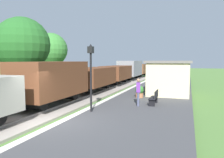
{
  "coord_description": "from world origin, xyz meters",
  "views": [
    {
      "loc": [
        5.9,
        -8.48,
        3.07
      ],
      "look_at": [
        0.99,
        5.37,
        1.79
      ],
      "focal_mm": 34.71,
      "sensor_mm": 36.0,
      "label": 1
    }
  ],
  "objects_px": {
    "potted_planter": "(139,91)",
    "tree_trackside_mid": "(22,45)",
    "lamp_post_near": "(91,65)",
    "person_waiting": "(138,91)",
    "tree_trackside_far": "(51,50)",
    "freight_train": "(106,75)",
    "station_hut": "(170,77)",
    "bench_near_hut": "(154,97)"
  },
  "relations": [
    {
      "from": "tree_trackside_mid",
      "to": "tree_trackside_far",
      "type": "distance_m",
      "value": 8.86
    },
    {
      "from": "station_hut",
      "to": "tree_trackside_mid",
      "type": "relative_size",
      "value": 0.9
    },
    {
      "from": "lamp_post_near",
      "to": "tree_trackside_far",
      "type": "relative_size",
      "value": 0.58
    },
    {
      "from": "freight_train",
      "to": "person_waiting",
      "type": "bearing_deg",
      "value": -57.92
    },
    {
      "from": "freight_train",
      "to": "lamp_post_near",
      "type": "relative_size",
      "value": 10.59
    },
    {
      "from": "freight_train",
      "to": "bench_near_hut",
      "type": "xyz_separation_m",
      "value": [
        6.3,
        -7.89,
        -0.78
      ]
    },
    {
      "from": "bench_near_hut",
      "to": "tree_trackside_mid",
      "type": "bearing_deg",
      "value": 178.68
    },
    {
      "from": "bench_near_hut",
      "to": "lamp_post_near",
      "type": "distance_m",
      "value": 4.77
    },
    {
      "from": "potted_planter",
      "to": "freight_train",
      "type": "bearing_deg",
      "value": 130.6
    },
    {
      "from": "freight_train",
      "to": "person_waiting",
      "type": "height_order",
      "value": "freight_train"
    },
    {
      "from": "freight_train",
      "to": "lamp_post_near",
      "type": "distance_m",
      "value": 11.51
    },
    {
      "from": "freight_train",
      "to": "tree_trackside_far",
      "type": "bearing_deg",
      "value": 175.23
    },
    {
      "from": "bench_near_hut",
      "to": "potted_planter",
      "type": "xyz_separation_m",
      "value": [
        -1.46,
        2.25,
        0.0
      ]
    },
    {
      "from": "lamp_post_near",
      "to": "person_waiting",
      "type": "bearing_deg",
      "value": 47.81
    },
    {
      "from": "bench_near_hut",
      "to": "potted_planter",
      "type": "distance_m",
      "value": 2.69
    },
    {
      "from": "potted_planter",
      "to": "tree_trackside_mid",
      "type": "relative_size",
      "value": 0.14
    },
    {
      "from": "freight_train",
      "to": "station_hut",
      "type": "xyz_separation_m",
      "value": [
        6.8,
        -2.4,
        0.15
      ]
    },
    {
      "from": "person_waiting",
      "to": "potted_planter",
      "type": "height_order",
      "value": "person_waiting"
    },
    {
      "from": "tree_trackside_mid",
      "to": "potted_planter",
      "type": "bearing_deg",
      "value": 12.52
    },
    {
      "from": "potted_planter",
      "to": "person_waiting",
      "type": "bearing_deg",
      "value": -79.12
    },
    {
      "from": "tree_trackside_far",
      "to": "bench_near_hut",
      "type": "bearing_deg",
      "value": -31.82
    },
    {
      "from": "tree_trackside_far",
      "to": "freight_train",
      "type": "bearing_deg",
      "value": -4.77
    },
    {
      "from": "freight_train",
      "to": "bench_near_hut",
      "type": "distance_m",
      "value": 10.13
    },
    {
      "from": "person_waiting",
      "to": "tree_trackside_mid",
      "type": "relative_size",
      "value": 0.26
    },
    {
      "from": "tree_trackside_far",
      "to": "tree_trackside_mid",
      "type": "bearing_deg",
      "value": -68.85
    },
    {
      "from": "tree_trackside_mid",
      "to": "tree_trackside_far",
      "type": "bearing_deg",
      "value": 111.15
    },
    {
      "from": "freight_train",
      "to": "station_hut",
      "type": "relative_size",
      "value": 6.76
    },
    {
      "from": "station_hut",
      "to": "potted_planter",
      "type": "distance_m",
      "value": 3.9
    },
    {
      "from": "station_hut",
      "to": "person_waiting",
      "type": "distance_m",
      "value": 6.4
    },
    {
      "from": "lamp_post_near",
      "to": "potted_planter",
      "type": "bearing_deg",
      "value": 73.88
    },
    {
      "from": "bench_near_hut",
      "to": "lamp_post_near",
      "type": "relative_size",
      "value": 0.41
    },
    {
      "from": "person_waiting",
      "to": "potted_planter",
      "type": "distance_m",
      "value": 3.08
    },
    {
      "from": "freight_train",
      "to": "tree_trackside_mid",
      "type": "distance_m",
      "value": 9.17
    },
    {
      "from": "potted_planter",
      "to": "lamp_post_near",
      "type": "height_order",
      "value": "lamp_post_near"
    },
    {
      "from": "tree_trackside_mid",
      "to": "tree_trackside_far",
      "type": "relative_size",
      "value": 1.02
    },
    {
      "from": "station_hut",
      "to": "bench_near_hut",
      "type": "height_order",
      "value": "station_hut"
    },
    {
      "from": "person_waiting",
      "to": "potted_planter",
      "type": "bearing_deg",
      "value": -92.2
    },
    {
      "from": "station_hut",
      "to": "potted_planter",
      "type": "relative_size",
      "value": 6.33
    },
    {
      "from": "bench_near_hut",
      "to": "tree_trackside_far",
      "type": "distance_m",
      "value": 16.54
    },
    {
      "from": "lamp_post_near",
      "to": "tree_trackside_mid",
      "type": "xyz_separation_m",
      "value": [
        -7.51,
        3.31,
        1.5
      ]
    },
    {
      "from": "freight_train",
      "to": "potted_planter",
      "type": "relative_size",
      "value": 42.79
    },
    {
      "from": "bench_near_hut",
      "to": "person_waiting",
      "type": "distance_m",
      "value": 1.24
    }
  ]
}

